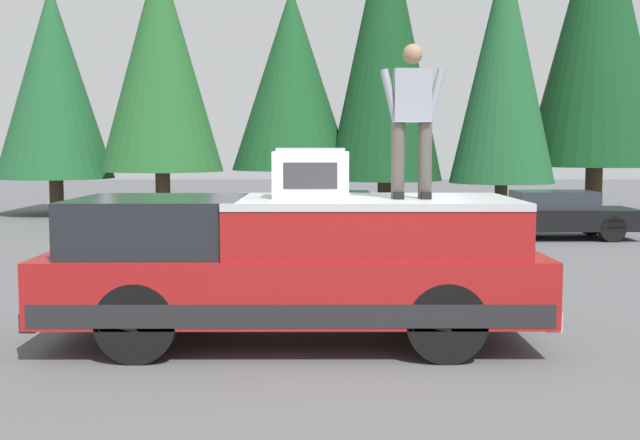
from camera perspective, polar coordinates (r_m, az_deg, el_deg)
The scene contains 12 objects.
ground_plane at distance 8.81m, azimuth 2.82°, elevation -9.20°, with size 90.00×90.00×0.00m, color #565659.
pickup_truck at distance 8.81m, azimuth -1.90°, elevation -3.40°, with size 2.01×5.54×1.65m.
compressor_unit at distance 8.72m, azimuth -0.70°, elevation 3.47°, with size 0.65×0.84×0.56m.
person_on_truck_bed at distance 8.62m, azimuth 6.80°, elevation 7.57°, with size 0.29×0.72×1.69m.
parked_car_black at distance 19.64m, azimuth 16.61°, elevation 0.38°, with size 1.64×4.10×1.16m.
parked_car_navy at distance 18.57m, azimuth 0.50°, elevation 0.32°, with size 1.64×4.10×1.16m.
conifer_far_left at distance 27.62m, azimuth 19.88°, elevation 13.40°, with size 4.58×4.58×10.88m.
conifer_left at distance 24.99m, azimuth 13.39°, elevation 11.02°, with size 3.25×3.25×8.38m.
conifer_center_left at distance 25.67m, azimuth 4.85°, elevation 12.84°, with size 3.74×3.74×9.99m.
conifer_center_right at distance 26.17m, azimuth -2.12°, elevation 10.32°, with size 4.02×4.02×7.50m.
conifer_right at distance 25.13m, azimuth -11.68°, elevation 11.34°, with size 3.84×3.84×8.31m.
conifer_far_right at distance 27.04m, azimuth -19.08°, elevation 9.59°, with size 3.79×3.79×7.49m.
Camera 1 is at (-8.51, 0.45, 2.22)m, focal length 43.40 mm.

